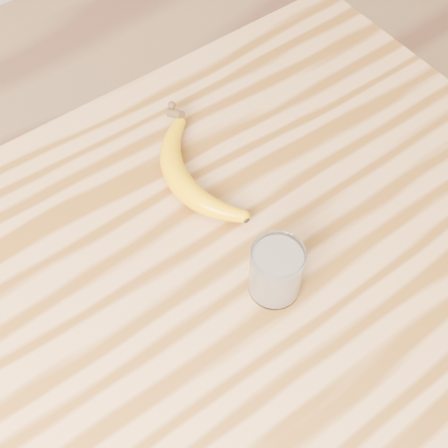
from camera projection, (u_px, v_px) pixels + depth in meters
room at (177, 22)px, 0.52m from camera, size 4.04×4.04×2.70m
table at (200, 318)px, 1.00m from camera, size 1.20×0.80×0.90m
smoothie_glass at (276, 271)px, 0.85m from camera, size 0.07×0.07×0.09m
banana at (178, 181)px, 0.97m from camera, size 0.16×0.33×0.04m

